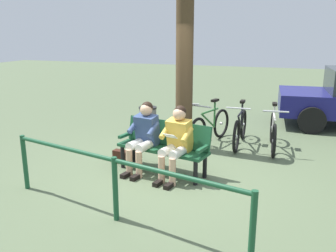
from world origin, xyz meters
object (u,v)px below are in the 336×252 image
at_px(handbag, 121,157).
at_px(bicycle_red, 273,132).
at_px(bench, 165,143).
at_px(litter_bin, 148,125).
at_px(bicycle_orange, 240,129).
at_px(bicycle_silver, 210,127).
at_px(person_companion, 144,134).
at_px(tree_trunk, 184,64).
at_px(person_reading, 176,139).
at_px(bicycle_purple, 187,123).

bearing_deg(handbag, bicycle_red, -145.75).
relative_size(bench, litter_bin, 2.10).
relative_size(bicycle_orange, bicycle_silver, 1.04).
bearing_deg(person_companion, tree_trunk, -88.52).
relative_size(handbag, bicycle_red, 0.18).
bearing_deg(litter_bin, person_reading, 125.27).
bearing_deg(tree_trunk, bicycle_silver, -132.53).
bearing_deg(bicycle_red, person_companion, -51.26).
xyz_separation_m(tree_trunk, bicycle_silver, (-0.45, -0.49, -1.36)).
bearing_deg(bicycle_purple, person_companion, -20.97).
distance_m(bicycle_silver, bicycle_purple, 0.56).
bearing_deg(person_reading, bicycle_orange, -96.76).
distance_m(person_reading, bicycle_purple, 2.27).
height_order(tree_trunk, bicycle_purple, tree_trunk).
bearing_deg(bicycle_orange, person_reading, -18.70).
relative_size(person_reading, person_companion, 1.00).
bearing_deg(bicycle_silver, person_companion, -3.04).
bearing_deg(tree_trunk, bicycle_orange, -153.42).
distance_m(litter_bin, bicycle_red, 2.62).
xyz_separation_m(bench, handbag, (0.88, -0.10, -0.39)).
height_order(tree_trunk, bicycle_silver, tree_trunk).
bearing_deg(litter_bin, handbag, 90.60).
distance_m(handbag, bicycle_orange, 2.63).
bearing_deg(bench, person_companion, 27.38).
relative_size(handbag, tree_trunk, 0.09).
xyz_separation_m(person_reading, litter_bin, (1.18, -1.67, -0.27)).
relative_size(bicycle_red, bicycle_purple, 1.03).
bearing_deg(bicycle_red, person_reading, -39.07).
xyz_separation_m(tree_trunk, litter_bin, (0.83, -0.07, -1.32)).
distance_m(person_reading, bicycle_red, 2.53).
height_order(person_companion, bicycle_red, person_companion).
bearing_deg(bench, bicycle_silver, -89.43).
distance_m(person_companion, litter_bin, 1.65).
xyz_separation_m(handbag, bicycle_red, (-2.57, -1.75, 0.24)).
height_order(bench, person_reading, person_reading).
bearing_deg(tree_trunk, handbag, 57.33).
xyz_separation_m(litter_bin, bicycle_purple, (-0.73, -0.54, -0.04)).
bearing_deg(handbag, litter_bin, -89.40).
distance_m(person_companion, bicycle_orange, 2.44).
bearing_deg(person_reading, bicycle_purple, -66.35).
height_order(person_reading, bicycle_orange, person_reading).
relative_size(litter_bin, bicycle_red, 0.47).
bearing_deg(bench, litter_bin, -46.09).
bearing_deg(litter_bin, person_companion, 109.85).
relative_size(person_reading, bicycle_purple, 0.74).
bearing_deg(person_reading, person_companion, -0.05).
distance_m(person_reading, tree_trunk, 1.95).
distance_m(bicycle_orange, bicycle_silver, 0.64).
bearing_deg(bicycle_silver, bicycle_purple, -85.03).
xyz_separation_m(tree_trunk, bicycle_red, (-1.76, -0.48, -1.36)).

